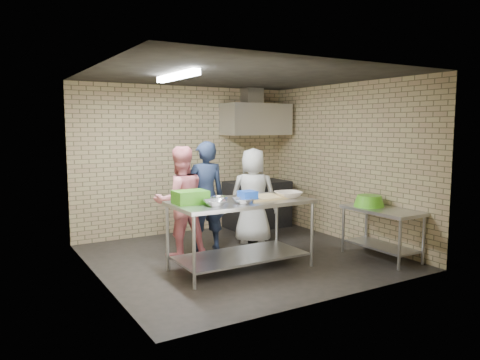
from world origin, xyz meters
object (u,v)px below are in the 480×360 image
Objects in this scene: bottle_green at (270,124)px; man_navy at (205,196)px; bottle_red at (253,123)px; stove at (257,204)px; prep_table at (241,235)px; side_counter at (381,233)px; green_basin at (369,201)px; green_crate at (190,197)px; woman_white at (253,196)px; blue_tub at (248,196)px; woman_pink at (180,202)px.

man_navy is (-2.08, -1.25, -1.15)m from bottle_green.
stove is at bearing -101.77° from bottle_red.
prep_table is at bearing -125.54° from bottle_red.
prep_table is 1.10× the size of man_navy.
prep_table reaches higher than stove.
side_counter is 2.61× the size of green_basin.
side_counter is at bearing -90.00° from bottle_green.
prep_table is 4.17× the size of green_basin.
stove is 2.81× the size of green_crate.
green_basin is at bearing -10.25° from green_crate.
side_counter is at bearing 159.10° from woman_white.
blue_tub is (0.05, -0.10, 0.55)m from prep_table.
prep_table is 2.68m from stove.
prep_table is 12.80× the size of bottle_green.
side_counter is at bearing -80.71° from stove.
woman_pink reaches higher than woman_white.
woman_pink is at bearing -147.94° from bottle_red.
side_counter is 2.14m from woman_white.
bottle_red is 2.80m from woman_pink.
man_navy reaches higher than stove.
green_basin is (2.07, -0.38, 0.36)m from prep_table.
side_counter is 2.76m from man_navy.
woman_white reaches higher than side_counter.
bottle_green is at bearing -140.28° from man_navy.
woman_pink reaches higher than green_basin.
prep_table is at bearing 163.20° from side_counter.
man_navy reaches higher than side_counter.
woman_white is (-1.16, 1.48, -0.03)m from green_basin.
blue_tub is 0.46× the size of green_basin.
green_crate is 3.42m from bottle_red.
prep_table reaches higher than green_basin.
green_crate is 2.82m from green_basin.
woman_white is at bearing 128.13° from green_basin.
woman_pink reaches higher than blue_tub.
green_crate reaches higher than green_basin.
woman_white is at bearing -125.85° from stove.
prep_table is 1.60× the size of side_counter.
bottle_green is at bearing 38.80° from green_crate.
man_navy is 0.90m from woman_white.
green_basin is 0.26× the size of man_navy.
bottle_red reaches higher than green_basin.
bottle_green is (0.00, 2.99, 1.64)m from side_counter.
bottle_green is at bearing 89.58° from green_basin.
blue_tub is (-2.04, 0.53, 0.65)m from side_counter.
stove is 2.40m from woman_pink.
bottle_green is at bearing 28.07° from stove.
prep_table is at bearing 98.33° from man_navy.
bottle_red is at bearing 54.46° from prep_table.
side_counter is 0.69× the size of man_navy.
man_navy is (0.71, 0.99, -0.18)m from green_crate.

